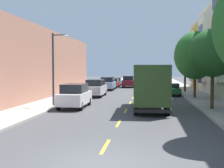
{
  "coord_description": "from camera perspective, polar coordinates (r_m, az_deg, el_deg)",
  "views": [
    {
      "loc": [
        1.75,
        -9.41,
        3.12
      ],
      "look_at": [
        -2.37,
        22.29,
        1.46
      ],
      "focal_mm": 46.53,
      "sensor_mm": 36.0,
      "label": 1
    }
  ],
  "objects": [
    {
      "name": "street_lamp",
      "position": [
        24.2,
        -11.13,
        4.07
      ],
      "size": [
        1.35,
        0.28,
        5.89
      ],
      "color": "#38383D",
      "rests_on": "sidewalk_left"
    },
    {
      "name": "sidewalk_left",
      "position": [
        38.57,
        -5.89,
        -1.58
      ],
      "size": [
        3.2,
        120.0,
        0.14
      ],
      "primitive_type": "cube",
      "color": "#A39E93",
      "rests_on": "ground_plane"
    },
    {
      "name": "street_tree_farthest",
      "position": [
        39.55,
        14.2,
        5.07
      ],
      "size": [
        2.98,
        2.98,
        6.08
      ],
      "color": "#47331E",
      "rests_on": "sidewalk_right"
    },
    {
      "name": "street_tree_second",
      "position": [
        22.89,
        19.2,
        5.77
      ],
      "size": [
        3.54,
        3.54,
        5.97
      ],
      "color": "#47331E",
      "rests_on": "sidewalk_right"
    },
    {
      "name": "parked_suv_sky",
      "position": [
        42.91,
        -0.82,
        0.12
      ],
      "size": [
        2.01,
        4.82,
        1.93
      ],
      "color": "#7A9EC6",
      "rests_on": "ground_plane"
    },
    {
      "name": "parked_suv_navy",
      "position": [
        61.77,
        9.71,
        0.95
      ],
      "size": [
        1.96,
        4.8,
        1.93
      ],
      "color": "navy",
      "rests_on": "ground_plane"
    },
    {
      "name": "parked_wagon_red",
      "position": [
        48.59,
        0.21,
        0.24
      ],
      "size": [
        1.88,
        4.72,
        1.5
      ],
      "color": "#AD1E1E",
      "rests_on": "ground_plane"
    },
    {
      "name": "street_tree_third",
      "position": [
        31.19,
        16.04,
        5.41
      ],
      "size": [
        4.29,
        4.29,
        6.85
      ],
      "color": "#47331E",
      "rests_on": "sidewalk_right"
    },
    {
      "name": "lane_centerline_dashes",
      "position": [
        34.1,
        4.43,
        -2.28
      ],
      "size": [
        0.14,
        47.2,
        0.01
      ],
      "color": "yellow",
      "rests_on": "ground_plane"
    },
    {
      "name": "parked_suv_white",
      "position": [
        23.6,
        -7.33,
        -2.24
      ],
      "size": [
        2.05,
        4.84,
        1.93
      ],
      "color": "silver",
      "rests_on": "ground_plane"
    },
    {
      "name": "moving_burgundy_sedan",
      "position": [
        49.59,
        3.29,
        0.5
      ],
      "size": [
        1.95,
        4.8,
        1.93
      ],
      "color": "maroon",
      "rests_on": "ground_plane"
    },
    {
      "name": "parked_sedan_forest",
      "position": [
        35.01,
        11.58,
        -0.97
      ],
      "size": [
        1.88,
        4.53,
        1.43
      ],
      "color": "#194C28",
      "rests_on": "ground_plane"
    },
    {
      "name": "apartment_block_opposite",
      "position": [
        33.23,
        -20.36,
        3.69
      ],
      "size": [
        10.0,
        36.0,
        7.29
      ],
      "primitive_type": "cube",
      "color": "#B27560",
      "rests_on": "ground_plane"
    },
    {
      "name": "delivery_box_truck",
      "position": [
        22.29,
        7.53,
        -0.13
      ],
      "size": [
        2.67,
        8.13,
        3.39
      ],
      "color": "#2D471E",
      "rests_on": "ground_plane"
    },
    {
      "name": "parked_suv_silver",
      "position": [
        32.9,
        -3.26,
        -0.75
      ],
      "size": [
        1.96,
        4.8,
        1.93
      ],
      "color": "#B2B5BA",
      "rests_on": "ground_plane"
    },
    {
      "name": "ground_plane",
      "position": [
        39.57,
        4.84,
        -1.56
      ],
      "size": [
        160.0,
        160.0,
        0.0
      ],
      "primitive_type": "plane",
      "color": "#424244"
    },
    {
      "name": "parked_wagon_teal",
      "position": [
        54.34,
        0.86,
        0.53
      ],
      "size": [
        1.95,
        4.75,
        1.5
      ],
      "color": "#195B60",
      "rests_on": "ground_plane"
    },
    {
      "name": "sidewalk_right",
      "position": [
        37.92,
        15.49,
        -1.75
      ],
      "size": [
        3.2,
        120.0,
        0.14
      ],
      "primitive_type": "cube",
      "color": "#A39E93",
      "rests_on": "ground_plane"
    }
  ]
}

